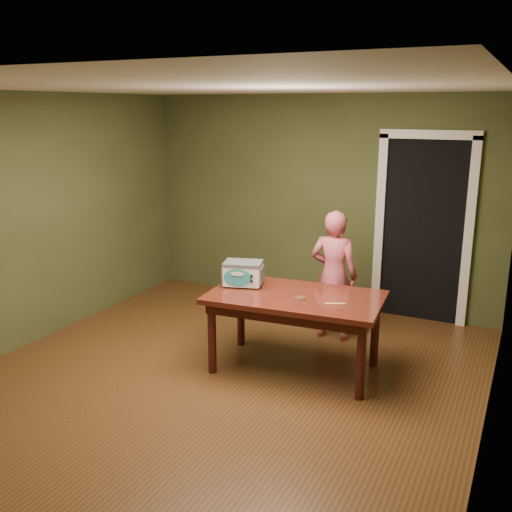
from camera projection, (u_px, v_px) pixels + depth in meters
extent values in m
plane|color=brown|center=(218.00, 382.00, 5.22)|extent=(5.00, 5.00, 0.00)
cube|color=#47512B|center=(317.00, 202.00, 7.06)|extent=(4.50, 0.02, 2.60)
cube|color=#47512B|center=(26.00, 222.00, 5.85)|extent=(0.02, 5.00, 2.60)
cube|color=#47512B|center=(498.00, 279.00, 3.92)|extent=(0.02, 5.00, 2.60)
cube|color=white|center=(213.00, 87.00, 4.56)|extent=(4.50, 5.00, 0.02)
cube|color=black|center=(428.00, 227.00, 6.82)|extent=(0.90, 0.60, 2.10)
cube|color=black|center=(423.00, 232.00, 6.55)|extent=(0.90, 0.02, 2.10)
cube|color=white|center=(379.00, 228.00, 6.75)|extent=(0.10, 0.06, 2.20)
cube|color=white|center=(469.00, 236.00, 6.32)|extent=(0.10, 0.06, 2.20)
cube|color=white|center=(430.00, 134.00, 6.26)|extent=(1.10, 0.06, 0.10)
cube|color=#3B190D|center=(295.00, 297.00, 5.31)|extent=(1.67, 1.04, 0.05)
cube|color=#38110E|center=(295.00, 305.00, 5.33)|extent=(1.54, 0.91, 0.10)
cylinder|color=#38110E|center=(212.00, 338.00, 5.33)|extent=(0.08, 0.08, 0.70)
cylinder|color=#38110E|center=(241.00, 313.00, 5.96)|extent=(0.08, 0.08, 0.70)
cylinder|color=#38110E|center=(361.00, 361.00, 4.84)|extent=(0.08, 0.08, 0.70)
cylinder|color=#38110E|center=(375.00, 332.00, 5.47)|extent=(0.08, 0.08, 0.70)
cylinder|color=#4C4F54|center=(226.00, 287.00, 5.52)|extent=(0.02, 0.02, 0.02)
cylinder|color=#4C4F54|center=(231.00, 281.00, 5.70)|extent=(0.02, 0.02, 0.02)
cylinder|color=#4C4F54|center=(256.00, 288.00, 5.47)|extent=(0.02, 0.02, 0.02)
cylinder|color=#4C4F54|center=(260.00, 282.00, 5.65)|extent=(0.02, 0.02, 0.02)
cube|color=white|center=(243.00, 274.00, 5.56)|extent=(0.41, 0.35, 0.20)
cube|color=#4C4F54|center=(243.00, 263.00, 5.53)|extent=(0.42, 0.35, 0.03)
cube|color=#4C4F54|center=(225.00, 273.00, 5.59)|extent=(0.08, 0.22, 0.16)
cube|color=#4C4F54|center=(262.00, 275.00, 5.53)|extent=(0.08, 0.22, 0.16)
ellipsoid|color=teal|center=(237.00, 278.00, 5.44)|extent=(0.26, 0.09, 0.17)
cylinder|color=black|center=(252.00, 276.00, 5.41)|extent=(0.03, 0.02, 0.02)
cylinder|color=black|center=(252.00, 281.00, 5.42)|extent=(0.02, 0.02, 0.02)
cylinder|color=silver|center=(300.00, 298.00, 5.18)|extent=(0.10, 0.10, 0.02)
cylinder|color=#50301A|center=(300.00, 298.00, 5.17)|extent=(0.09, 0.09, 0.01)
cube|color=#E1D061|center=(335.00, 304.00, 5.05)|extent=(0.17, 0.10, 0.01)
imported|color=#C95264|center=(334.00, 275.00, 6.07)|extent=(0.53, 0.36, 1.41)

